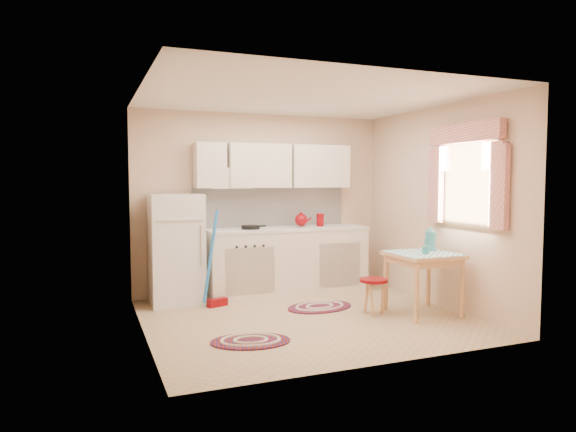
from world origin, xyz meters
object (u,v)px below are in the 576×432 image
Objects in this scene: fridge at (176,249)px; base_cabinets at (287,262)px; table at (423,284)px; stool at (373,297)px.

base_cabinets is at bearing 1.86° from fridge.
base_cabinets is at bearing 123.04° from table.
table is 1.71× the size of stool.
stool is at bearing -33.90° from fridge.
fridge is 1.56m from base_cabinets.
table is at bearing -56.96° from base_cabinets.
stool is (-0.54, 0.21, -0.15)m from table.
fridge is 3.33× the size of stool.
table is 0.60m from stool.
table is at bearing -20.92° from stool.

